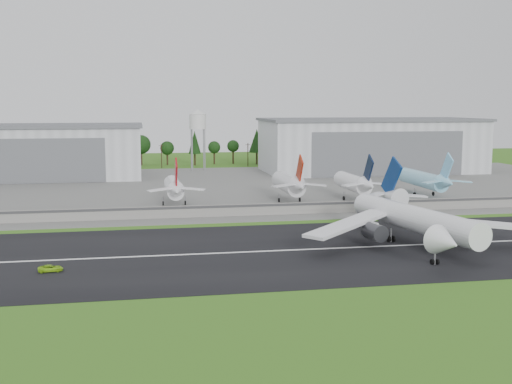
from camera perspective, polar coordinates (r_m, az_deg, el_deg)
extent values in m
plane|color=#356016|center=(132.54, 4.58, -6.15)|extent=(600.00, 600.00, 0.00)
cube|color=black|center=(141.94, 3.53, -5.18)|extent=(320.00, 60.00, 0.10)
cube|color=white|center=(141.92, 3.53, -5.16)|extent=(220.00, 1.00, 0.02)
cube|color=slate|center=(248.51, -2.60, 0.45)|extent=(320.00, 150.00, 0.10)
cube|color=gray|center=(184.76, 0.16, -1.58)|extent=(240.00, 0.50, 3.50)
cube|color=#38383A|center=(184.27, 0.18, -1.21)|extent=(240.00, 0.12, 0.70)
cube|color=silver|center=(293.59, -19.56, 3.29)|extent=(95.00, 42.00, 22.00)
cube|color=#595B60|center=(292.99, -19.66, 5.55)|extent=(97.00, 44.00, 1.20)
cube|color=#595B60|center=(272.92, -20.23, 2.58)|extent=(66.50, 0.30, 18.04)
cube|color=silver|center=(309.52, 10.13, 4.02)|extent=(100.00, 45.00, 24.00)
cube|color=#595B60|center=(308.96, 10.19, 6.35)|extent=(102.00, 47.00, 1.20)
cube|color=#595B60|center=(288.61, 11.70, 3.33)|extent=(70.00, 0.30, 19.68)
cylinder|color=#99999E|center=(308.00, -5.68, 3.71)|extent=(0.50, 0.50, 20.00)
cylinder|color=#99999E|center=(314.51, -4.68, 3.81)|extent=(0.50, 0.50, 20.00)
cylinder|color=silver|center=(310.58, -5.20, 6.25)|extent=(8.00, 8.00, 7.00)
cone|color=silver|center=(310.49, -5.21, 7.11)|extent=(8.40, 8.40, 2.40)
cylinder|color=white|center=(149.71, 13.88, -2.31)|extent=(13.92, 44.31, 5.80)
cone|color=white|center=(126.00, 16.53, -4.30)|extent=(6.82, 6.98, 5.80)
cone|color=white|center=(175.06, 11.87, -0.40)|extent=(7.10, 9.87, 5.51)
cube|color=navy|center=(173.91, 11.96, 1.30)|extent=(2.27, 9.46, 11.13)
cube|color=white|center=(152.20, 19.55, -2.68)|extent=(28.35, 13.54, 2.65)
cylinder|color=#333338|center=(149.36, 17.71, -3.42)|extent=(4.76, 6.11, 3.80)
cube|color=white|center=(175.59, 13.51, -0.29)|extent=(9.33, 4.31, 0.98)
cube|color=white|center=(145.11, 8.28, -2.80)|extent=(25.26, 21.81, 2.65)
cylinder|color=#333338|center=(144.83, 10.51, -3.52)|extent=(4.76, 6.11, 3.80)
cube|color=white|center=(173.58, 10.29, -0.30)|extent=(9.43, 7.14, 0.98)
cube|color=#99999E|center=(146.75, 14.18, -4.31)|extent=(15.43, 31.34, 3.20)
cylinder|color=black|center=(152.61, 11.90, -4.10)|extent=(0.67, 1.55, 1.50)
imported|color=#8AC717|center=(129.76, -17.80, -6.48)|extent=(4.88, 2.67, 1.30)
cylinder|color=white|center=(206.14, -7.34, 0.42)|extent=(5.16, 24.00, 5.16)
cone|color=white|center=(190.66, -7.08, 0.12)|extent=(4.90, 7.00, 4.90)
cube|color=maroon|center=(190.58, -7.11, 1.57)|extent=(0.45, 8.59, 10.02)
cylinder|color=#99999E|center=(204.57, -8.26, -0.81)|extent=(0.32, 0.32, 3.00)
cylinder|color=#99999E|center=(204.94, -6.31, -0.76)|extent=(0.32, 0.32, 3.00)
cylinder|color=black|center=(204.67, -8.26, -1.00)|extent=(0.40, 1.40, 1.40)
cylinder|color=silver|center=(211.42, 2.87, 0.77)|extent=(5.97, 24.00, 5.97)
cone|color=silver|center=(196.37, 3.91, 0.51)|extent=(5.68, 7.00, 5.68)
cube|color=#9F1F0C|center=(196.29, 3.89, 1.92)|extent=(0.45, 8.59, 10.02)
cylinder|color=#99999E|center=(209.32, 2.05, -0.54)|extent=(0.32, 0.32, 3.00)
cylinder|color=#99999E|center=(210.93, 3.91, -0.49)|extent=(0.32, 0.32, 3.00)
cylinder|color=black|center=(209.42, 2.05, -0.73)|extent=(0.40, 1.40, 1.40)
cylinder|color=white|center=(217.60, 8.55, 0.83)|extent=(5.48, 24.00, 5.48)
cone|color=white|center=(203.00, 9.97, 0.58)|extent=(5.20, 7.00, 5.20)
cube|color=black|center=(202.92, 9.96, 1.94)|extent=(0.45, 8.59, 10.02)
cylinder|color=#99999E|center=(215.16, 7.82, -0.38)|extent=(0.32, 0.32, 3.00)
cylinder|color=#99999E|center=(217.45, 9.57, -0.33)|extent=(0.32, 0.32, 3.00)
cylinder|color=black|center=(215.26, 7.81, -0.56)|extent=(0.40, 1.40, 1.40)
cylinder|color=#8CD4F2|center=(232.42, 14.53, 1.10)|extent=(5.44, 30.00, 5.44)
cone|color=#8CD4F2|center=(215.81, 16.61, 0.79)|extent=(5.17, 7.00, 5.17)
cube|color=#7CCDFF|center=(215.74, 16.60, 2.07)|extent=(0.45, 8.59, 10.02)
cylinder|color=#99999E|center=(229.68, 13.91, -0.02)|extent=(0.32, 0.32, 3.00)
cylinder|color=#99999E|center=(232.65, 15.48, 0.03)|extent=(0.32, 0.32, 3.00)
cylinder|color=black|center=(229.78, 13.91, -0.19)|extent=(0.40, 1.40, 1.40)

